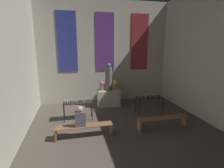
{
  "coord_description": "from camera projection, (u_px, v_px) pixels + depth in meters",
  "views": [
    {
      "loc": [
        -1.86,
        2.14,
        3.23
      ],
      "look_at": [
        0.0,
        10.15,
        1.37
      ],
      "focal_mm": 28.0,
      "sensor_mm": 36.0,
      "label": 1
    }
  ],
  "objects": [
    {
      "name": "altar",
      "position": [
        109.0,
        98.0,
        9.4
      ],
      "size": [
        1.15,
        0.66,
        0.87
      ],
      "color": "#BCB29E",
      "rests_on": "ground_plane"
    },
    {
      "name": "flower_vase_left",
      "position": [
        102.0,
        85.0,
        9.15
      ],
      "size": [
        0.27,
        0.27,
        0.52
      ],
      "color": "#937A5B",
      "rests_on": "altar"
    },
    {
      "name": "statue",
      "position": [
        109.0,
        78.0,
        9.16
      ],
      "size": [
        0.35,
        0.35,
        1.45
      ],
      "color": "#5B5651",
      "rests_on": "altar"
    },
    {
      "name": "wall_back",
      "position": [
        105.0,
        52.0,
        9.81
      ],
      "size": [
        7.5,
        0.16,
        5.6
      ],
      "color": "#B2AD9E",
      "rests_on": "ground_plane"
    },
    {
      "name": "candle_rack_left",
      "position": [
        78.0,
        104.0,
        7.59
      ],
      "size": [
        1.25,
        0.48,
        0.99
      ],
      "color": "black",
      "rests_on": "ground_plane"
    },
    {
      "name": "pew_back_left",
      "position": [
        84.0,
        128.0,
        6.2
      ],
      "size": [
        2.01,
        0.36,
        0.44
      ],
      "color": "brown",
      "rests_on": "ground_plane"
    },
    {
      "name": "candle_rack_right",
      "position": [
        149.0,
        99.0,
        8.33
      ],
      "size": [
        1.25,
        0.48,
        1.0
      ],
      "color": "black",
      "rests_on": "ground_plane"
    },
    {
      "name": "flower_vase_right",
      "position": [
        115.0,
        84.0,
        9.32
      ],
      "size": [
        0.27,
        0.27,
        0.52
      ],
      "color": "#937A5B",
      "rests_on": "altar"
    },
    {
      "name": "pew_back_right",
      "position": [
        163.0,
        120.0,
        6.87
      ],
      "size": [
        2.01,
        0.36,
        0.44
      ],
      "color": "brown",
      "rests_on": "ground_plane"
    },
    {
      "name": "person_seated",
      "position": [
        80.0,
        117.0,
        6.07
      ],
      "size": [
        0.36,
        0.24,
        0.74
      ],
      "color": "#564C56",
      "rests_on": "pew_back_left"
    }
  ]
}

